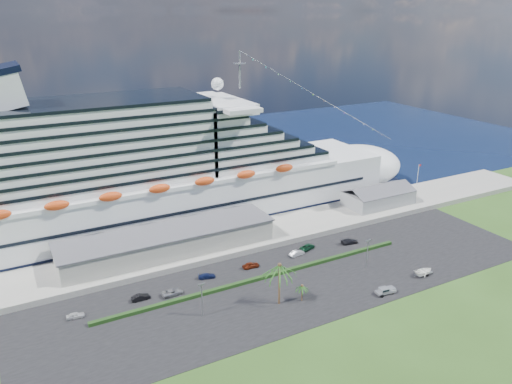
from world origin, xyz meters
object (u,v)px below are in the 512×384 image
parked_car_3 (207,276)px  boat_trailer (424,271)px  cruise_ship (152,176)px  pickup_truck (385,290)px

parked_car_3 → boat_trailer: boat_trailer is taller
parked_car_3 → boat_trailer: (51.13, -25.76, 0.55)m
cruise_ship → parked_car_3: (1.07, -40.72, -15.92)m
pickup_truck → boat_trailer: size_ratio=0.85×
pickup_truck → boat_trailer: (15.40, 2.30, 0.19)m
boat_trailer → parked_car_3: bearing=153.3°
cruise_ship → parked_car_3: cruise_ship is taller
cruise_ship → boat_trailer: cruise_ship is taller
parked_car_3 → pickup_truck: (35.73, -28.05, 0.36)m
pickup_truck → cruise_ship: bearing=118.1°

